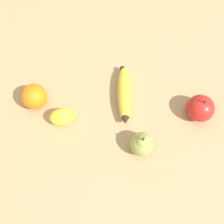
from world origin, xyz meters
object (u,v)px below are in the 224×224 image
at_px(banana, 124,94).
at_px(orange, 34,97).
at_px(pear, 142,144).
at_px(lemon, 62,117).
at_px(apple, 200,108).

height_order(banana, orange, orange).
distance_m(banana, orange, 0.26).
height_order(pear, lemon, pear).
bearing_deg(lemon, apple, -167.00).
height_order(orange, lemon, orange).
distance_m(banana, lemon, 0.19).
xyz_separation_m(apple, lemon, (0.38, 0.09, -0.01)).
relative_size(pear, lemon, 0.98).
bearing_deg(apple, lemon, 13.00).
xyz_separation_m(orange, lemon, (-0.09, 0.04, -0.01)).
bearing_deg(orange, lemon, 154.94).
bearing_deg(lemon, pear, 169.21).
xyz_separation_m(banana, orange, (0.25, 0.06, 0.02)).
bearing_deg(pear, apple, -138.63).
height_order(banana, pear, pear).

